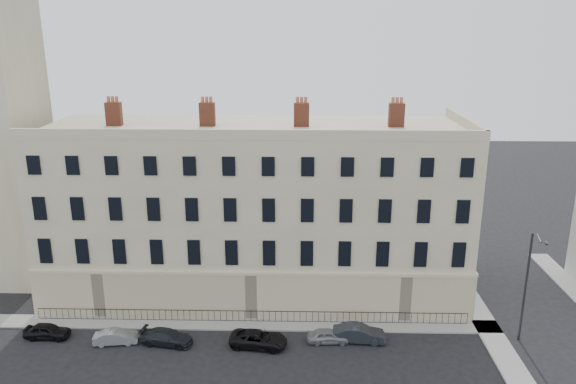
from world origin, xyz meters
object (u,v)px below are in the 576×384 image
car_b (116,337)px  streetlamp (527,283)px  car_d (259,339)px  car_e (328,336)px  car_c (167,337)px  car_a (47,331)px  car_f (359,334)px

car_b → streetlamp: bearing=-95.9°
car_d → car_e: bearing=-75.2°
car_c → car_d: car_d is taller
streetlamp → car_c: bearing=-164.4°
car_d → car_e: (5.26, 0.70, -0.06)m
car_a → car_f: size_ratio=0.87×
car_f → streetlamp: bearing=-84.2°
car_e → car_f: car_f is taller
car_c → streetlamp: (27.00, 1.08, 4.30)m
car_a → car_b: size_ratio=1.05×
car_b → car_d: size_ratio=0.77×
car_c → streetlamp: streetlamp is taller
car_b → car_d: 10.89m
car_a → car_d: (16.46, -0.79, 0.01)m
car_e → car_c: bearing=89.9°
car_a → car_b: bearing=-95.3°
car_b → car_e: (16.15, 0.55, -0.01)m
car_d → streetlamp: size_ratio=0.49×
car_d → car_e: 5.31m
car_b → car_e: 16.16m
car_b → car_c: size_ratio=0.83×
car_e → streetlamp: 15.39m
car_a → car_e: size_ratio=1.09×
car_a → car_c: car_a is taller
car_c → car_a: bearing=95.2°
car_a → car_d: size_ratio=0.80×
car_a → car_c: 9.49m
car_e → car_f: bearing=-88.2°
car_e → car_a: bearing=87.1°
car_a → car_b: (5.57, -0.64, -0.05)m
car_d → car_f: size_ratio=1.08×
car_a → car_f: (24.10, 0.09, 0.07)m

